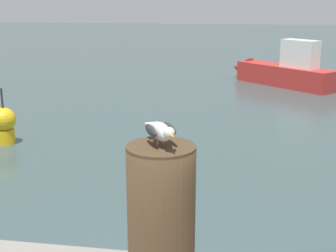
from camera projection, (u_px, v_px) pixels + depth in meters
name	position (u px, v px, depth m)	size (l,w,h in m)	color
mooring_post	(161.00, 226.00, 2.83)	(0.41, 0.41, 1.01)	#4C3823
seagull	(161.00, 131.00, 2.67)	(0.23, 0.36, 0.14)	tan
boat_red	(280.00, 71.00, 18.57)	(4.23, 4.05, 1.85)	#B72D28
channel_buoy	(4.00, 124.00, 11.06)	(0.56, 0.56, 1.33)	yellow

